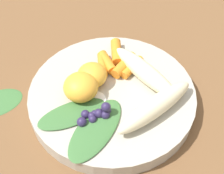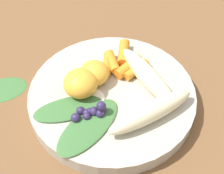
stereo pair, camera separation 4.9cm
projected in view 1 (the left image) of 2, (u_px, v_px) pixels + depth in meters
name	position (u px, v px, depth m)	size (l,w,h in m)	color
ground_plane	(112.00, 101.00, 0.52)	(2.40, 2.40, 0.00)	brown
bowl	(112.00, 96.00, 0.51)	(0.27, 0.27, 0.03)	#B2AD9E
banana_peeled_left	(145.00, 72.00, 0.50)	(0.14, 0.03, 0.03)	beige
banana_peeled_right	(155.00, 107.00, 0.46)	(0.14, 0.03, 0.03)	beige
orange_segment_near	(81.00, 87.00, 0.47)	(0.05, 0.05, 0.04)	#F4A833
orange_segment_far	(92.00, 75.00, 0.49)	(0.05, 0.05, 0.04)	#F4A833
carrot_front	(132.00, 67.00, 0.52)	(0.01, 0.01, 0.05)	orange
carrot_mid_left	(124.00, 65.00, 0.52)	(0.02, 0.02, 0.06)	orange
carrot_mid_right	(116.00, 52.00, 0.54)	(0.02, 0.02, 0.05)	orange
carrot_rear	(107.00, 62.00, 0.53)	(0.02, 0.02, 0.05)	orange
carrot_small	(102.00, 65.00, 0.53)	(0.01, 0.01, 0.05)	orange
blueberry_pile	(97.00, 114.00, 0.46)	(0.05, 0.04, 0.03)	#2D234C
coconut_shred_patch	(94.00, 101.00, 0.48)	(0.04, 0.04, 0.00)	white
kale_leaf_left	(72.00, 114.00, 0.46)	(0.11, 0.04, 0.01)	#3D7038
kale_leaf_right	(96.00, 129.00, 0.45)	(0.12, 0.05, 0.01)	#3D7038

